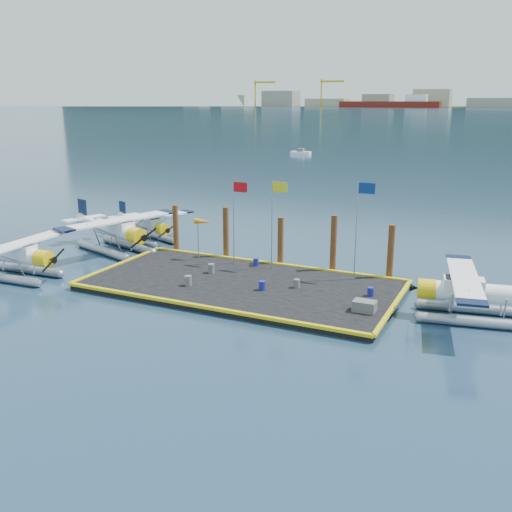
% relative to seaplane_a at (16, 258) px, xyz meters
% --- Properties ---
extents(ground, '(4000.00, 4000.00, 0.00)m').
position_rel_seaplane_a_xyz_m(ground, '(15.06, 4.59, -1.48)').
color(ground, '#162C44').
rests_on(ground, ground).
extents(dock, '(20.00, 10.00, 0.40)m').
position_rel_seaplane_a_xyz_m(dock, '(15.06, 4.59, -1.28)').
color(dock, black).
rests_on(dock, ground).
extents(dock_bumpers, '(20.25, 10.25, 0.18)m').
position_rel_seaplane_a_xyz_m(dock_bumpers, '(15.06, 4.59, -0.99)').
color(dock_bumpers, '#D5BC0C').
rests_on(dock_bumpers, dock).
extents(seaplane_a, '(8.68, 9.57, 3.40)m').
position_rel_seaplane_a_xyz_m(seaplane_a, '(0.00, 0.00, 0.00)').
color(seaplane_a, gray).
rests_on(seaplane_a, ground).
extents(seaplane_b, '(9.78, 10.43, 3.74)m').
position_rel_seaplane_a_xyz_m(seaplane_b, '(1.97, 8.51, 0.15)').
color(seaplane_b, gray).
rests_on(seaplane_b, ground).
extents(seaplane_c, '(7.86, 8.31, 3.01)m').
position_rel_seaplane_a_xyz_m(seaplane_c, '(2.03, 12.61, -0.17)').
color(seaplane_c, gray).
rests_on(seaplane_c, ground).
extents(seaplane_d, '(8.65, 9.45, 3.34)m').
position_rel_seaplane_a_xyz_m(seaplane_d, '(29.09, 5.11, -0.03)').
color(seaplane_d, gray).
rests_on(seaplane_d, ground).
extents(drum_0, '(0.46, 0.46, 0.65)m').
position_rel_seaplane_a_xyz_m(drum_0, '(12.22, 5.61, -0.76)').
color(drum_0, '#57565B').
rests_on(drum_0, dock).
extents(drum_1, '(0.42, 0.42, 0.59)m').
position_rel_seaplane_a_xyz_m(drum_1, '(16.92, 3.78, -0.78)').
color(drum_1, navy).
rests_on(drum_1, dock).
extents(drum_2, '(0.40, 0.40, 0.56)m').
position_rel_seaplane_a_xyz_m(drum_2, '(18.72, 5.15, -0.80)').
color(drum_2, '#57565B').
rests_on(drum_2, dock).
extents(drum_3, '(0.47, 0.47, 0.66)m').
position_rel_seaplane_a_xyz_m(drum_3, '(12.25, 2.56, -0.75)').
color(drum_3, '#57565B').
rests_on(drum_3, dock).
extents(drum_4, '(0.39, 0.39, 0.55)m').
position_rel_seaplane_a_xyz_m(drum_4, '(23.39, 5.56, -0.80)').
color(drum_4, navy).
rests_on(drum_4, dock).
extents(drum_5, '(0.40, 0.40, 0.56)m').
position_rel_seaplane_a_xyz_m(drum_5, '(14.27, 8.52, -0.80)').
color(drum_5, navy).
rests_on(drum_5, dock).
extents(crate, '(1.27, 0.85, 0.63)m').
position_rel_seaplane_a_xyz_m(crate, '(23.73, 2.83, -0.76)').
color(crate, '#57565B').
rests_on(crate, dock).
extents(flagpole_red, '(1.14, 0.08, 6.00)m').
position_rel_seaplane_a_xyz_m(flagpole_red, '(12.76, 8.39, 2.91)').
color(flagpole_red, gray).
rests_on(flagpole_red, dock).
extents(flagpole_yellow, '(1.14, 0.08, 6.20)m').
position_rel_seaplane_a_xyz_m(flagpole_yellow, '(15.76, 8.39, 3.03)').
color(flagpole_yellow, gray).
rests_on(flagpole_yellow, dock).
extents(flagpole_blue, '(1.14, 0.08, 6.50)m').
position_rel_seaplane_a_xyz_m(flagpole_blue, '(21.75, 8.39, 3.20)').
color(flagpole_blue, gray).
rests_on(flagpole_blue, dock).
extents(windsock, '(1.40, 0.44, 3.12)m').
position_rel_seaplane_a_xyz_m(windsock, '(10.03, 8.39, 1.75)').
color(windsock, gray).
rests_on(windsock, dock).
extents(piling_0, '(0.44, 0.44, 4.00)m').
position_rel_seaplane_a_xyz_m(piling_0, '(6.56, 9.99, 0.52)').
color(piling_0, '#452013').
rests_on(piling_0, ground).
extents(piling_1, '(0.44, 0.44, 4.20)m').
position_rel_seaplane_a_xyz_m(piling_1, '(11.06, 9.99, 0.62)').
color(piling_1, '#452013').
rests_on(piling_1, ground).
extents(piling_2, '(0.44, 0.44, 3.80)m').
position_rel_seaplane_a_xyz_m(piling_2, '(15.56, 9.99, 0.42)').
color(piling_2, '#452013').
rests_on(piling_2, ground).
extents(piling_3, '(0.44, 0.44, 4.30)m').
position_rel_seaplane_a_xyz_m(piling_3, '(19.56, 9.99, 0.67)').
color(piling_3, '#452013').
rests_on(piling_3, ground).
extents(piling_4, '(0.44, 0.44, 4.00)m').
position_rel_seaplane_a_xyz_m(piling_4, '(23.56, 9.99, 0.52)').
color(piling_4, '#452013').
rests_on(piling_4, ground).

